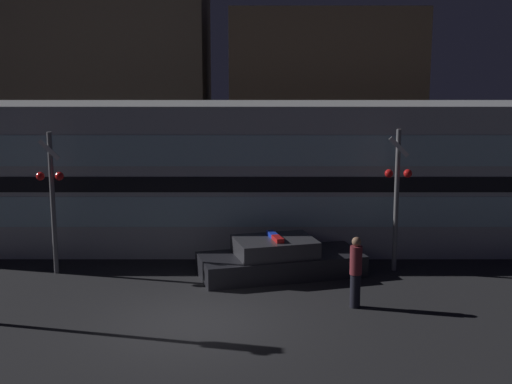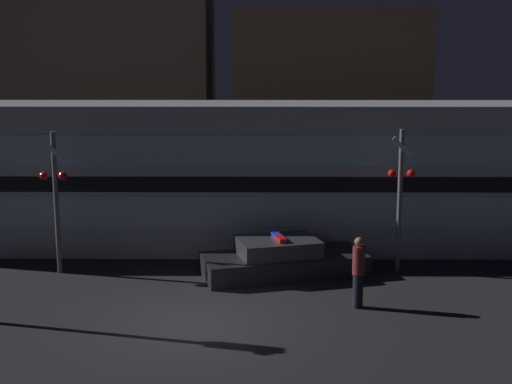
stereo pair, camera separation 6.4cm
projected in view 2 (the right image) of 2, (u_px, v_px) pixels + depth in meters
The scene contains 8 objects.
ground_plane at pixel (195, 323), 16.13m from camera, with size 120.00×120.00×0.00m, color black.
train at pixel (231, 176), 22.30m from camera, with size 21.29×3.16×4.52m.
police_car at pixel (282, 260), 19.60m from camera, with size 4.77×2.89×1.16m.
pedestrian at pixel (358, 272), 16.96m from camera, with size 0.29×0.29×1.74m.
crossing_signal_near at pixel (400, 193), 19.60m from camera, with size 0.75×0.32×3.99m.
crossing_signal_far at pixel (55, 195), 19.45m from camera, with size 0.75×0.32×3.94m.
building_left at pixel (100, 72), 29.33m from camera, with size 9.20×5.24×10.64m.
building_center at pixel (326, 109), 28.45m from camera, with size 7.30×4.99×7.71m.
Camera 2 is at (1.50, -15.28, 5.94)m, focal length 50.00 mm.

